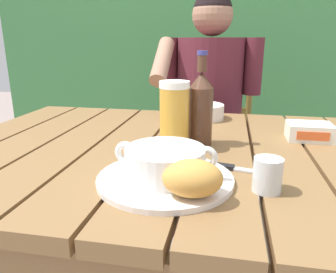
% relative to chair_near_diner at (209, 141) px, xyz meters
% --- Properties ---
extents(dining_table, '(1.32, 0.93, 0.74)m').
position_rel_chair_near_diner_xyz_m(dining_table, '(-0.05, -0.90, 0.17)').
color(dining_table, brown).
rests_on(dining_table, ground_plane).
extents(hedge_backdrop, '(3.31, 0.91, 2.31)m').
position_rel_chair_near_diner_xyz_m(hedge_backdrop, '(0.16, 1.00, 0.56)').
color(hedge_backdrop, '#3A7741').
rests_on(hedge_backdrop, ground_plane).
extents(chair_near_diner, '(0.45, 0.42, 0.96)m').
position_rel_chair_near_diner_xyz_m(chair_near_diner, '(0.00, 0.00, 0.00)').
color(chair_near_diner, olive).
rests_on(chair_near_diner, ground_plane).
extents(person_eating, '(0.48, 0.47, 1.25)m').
position_rel_chair_near_diner_xyz_m(person_eating, '(-0.00, -0.20, 0.26)').
color(person_eating, '#58212C').
rests_on(person_eating, ground_plane).
extents(serving_plate, '(0.29, 0.29, 0.01)m').
position_rel_chair_near_diner_xyz_m(serving_plate, '(-0.03, -1.14, 0.27)').
color(serving_plate, white).
rests_on(serving_plate, dining_table).
extents(soup_bowl, '(0.22, 0.17, 0.07)m').
position_rel_chair_near_diner_xyz_m(soup_bowl, '(-0.03, -1.14, 0.31)').
color(soup_bowl, white).
rests_on(soup_bowl, serving_plate).
extents(bread_roll, '(0.12, 0.10, 0.07)m').
position_rel_chair_near_diner_xyz_m(bread_roll, '(0.04, -1.22, 0.31)').
color(bread_roll, gold).
rests_on(bread_roll, serving_plate).
extents(beer_glass, '(0.08, 0.08, 0.19)m').
position_rel_chair_near_diner_xyz_m(beer_glass, '(-0.05, -0.92, 0.36)').
color(beer_glass, gold).
rests_on(beer_glass, dining_table).
extents(beer_bottle, '(0.07, 0.07, 0.26)m').
position_rel_chair_near_diner_xyz_m(beer_bottle, '(0.02, -0.86, 0.37)').
color(beer_bottle, '#4F3021').
rests_on(beer_bottle, dining_table).
extents(water_glass_small, '(0.06, 0.06, 0.07)m').
position_rel_chair_near_diner_xyz_m(water_glass_small, '(0.18, -1.14, 0.30)').
color(water_glass_small, silver).
rests_on(water_glass_small, dining_table).
extents(butter_tub, '(0.13, 0.10, 0.05)m').
position_rel_chair_near_diner_xyz_m(butter_tub, '(0.34, -0.76, 0.29)').
color(butter_tub, white).
rests_on(butter_tub, dining_table).
extents(table_knife, '(0.16, 0.05, 0.01)m').
position_rel_chair_near_diner_xyz_m(table_knife, '(0.11, -1.04, 0.27)').
color(table_knife, silver).
rests_on(table_knife, dining_table).
extents(diner_bowl, '(0.16, 0.16, 0.06)m').
position_rel_chair_near_diner_xyz_m(diner_bowl, '(0.00, -0.55, 0.29)').
color(diner_bowl, white).
rests_on(diner_bowl, dining_table).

